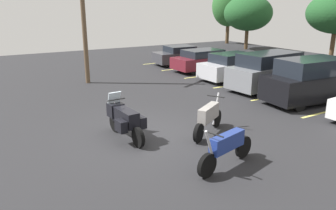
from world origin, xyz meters
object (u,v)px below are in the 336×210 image
Objects in this scene: motorcycle_third at (209,117)px; motorcycle_second at (226,147)px; motorcycle_touring at (124,119)px; car_maroon at (206,60)px; car_grey at (270,71)px; car_silver at (236,66)px; car_charcoal at (183,55)px; utility_pole at (83,13)px; car_black at (313,81)px.

motorcycle_second is at bearing -25.78° from motorcycle_third.
motorcycle_touring is 1.01× the size of motorcycle_second.
car_grey reaches higher than car_maroon.
car_charcoal is at bearing 179.38° from car_silver.
utility_pole is (-8.40, 1.39, 3.06)m from motorcycle_touring.
car_black reaches higher than motorcycle_third.
car_black is at bearing 96.93° from motorcycle_third.
car_silver is at bearing 137.39° from motorcycle_second.
motorcycle_second is 7.88m from car_black.
car_grey is (5.64, -0.14, 0.23)m from car_maroon.
motorcycle_touring is 1.15× the size of motorcycle_third.
car_grey is (2.66, -0.09, 0.19)m from car_silver.
car_maroon reaches higher than car_charcoal.
car_maroon is at bearing 178.96° from car_silver.
motorcycle_third is 8.98m from car_silver.
car_black is (2.70, -0.22, 0.03)m from car_grey.
car_silver is at bearing -1.04° from car_maroon.
car_silver is at bearing 66.59° from utility_pole.
motorcycle_second is 12.06m from utility_pole.
car_charcoal is 8.72m from utility_pole.
car_grey reaches higher than motorcycle_third.
motorcycle_second is at bearing -34.28° from car_maroon.
motorcycle_touring is 0.47× the size of car_maroon.
motorcycle_touring is 10.44m from car_silver.
car_charcoal is at bearing 106.90° from utility_pole.
car_charcoal is (-11.85, 6.64, 0.07)m from motorcycle_third.
utility_pole is at bearing -139.51° from car_black.
car_silver is at bearing -0.62° from car_charcoal.
car_grey is 1.02× the size of car_black.
car_silver reaches higher than car_maroon.
car_maroon is 0.98× the size of car_black.
car_charcoal is 0.91× the size of car_grey.
motorcycle_touring reaches higher than motorcycle_second.
utility_pole reaches higher than car_black.
car_grey is (8.39, -0.15, 0.28)m from car_charcoal.
car_grey is at bearing 175.31° from car_black.
motorcycle_third is at bearing -29.25° from car_charcoal.
car_grey reaches higher than motorcycle_touring.
motorcycle_second is 13.62m from car_maroon.
utility_pole is (-3.36, -7.75, 2.98)m from car_silver.
car_silver is (2.98, -0.05, 0.04)m from car_maroon.
car_grey is at bearing 104.75° from motorcycle_touring.
motorcycle_touring is at bearing -75.25° from car_grey.
car_grey is at bearing -1.04° from car_charcoal.
car_black is (5.36, -0.31, 0.22)m from car_silver.
motorcycle_third is 11.25m from car_maroon.
car_black is (0.32, 8.83, 0.29)m from motorcycle_touring.
car_charcoal is at bearing 179.83° from car_maroon.
car_maroon is 8.38m from utility_pole.
motorcycle_touring is at bearing -154.74° from motorcycle_second.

